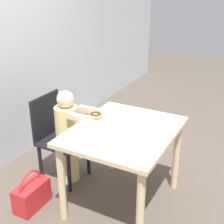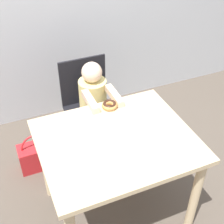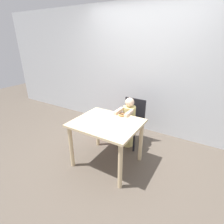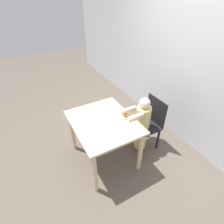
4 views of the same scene
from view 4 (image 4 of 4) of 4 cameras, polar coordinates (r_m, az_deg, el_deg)
The scene contains 8 objects.
ground_plane at distance 2.83m, azimuth -2.40°, elevation -14.55°, with size 12.00×12.00×0.00m, color brown.
wall_back at distance 2.87m, azimuth 23.41°, elevation 14.12°, with size 8.00×0.05×2.50m.
dining_table at distance 2.39m, azimuth -2.75°, elevation -5.16°, with size 0.96×0.80×0.73m.
chair at distance 2.78m, azimuth 11.63°, elevation -3.68°, with size 0.40×0.40×0.85m.
child_figure at distance 2.70m, azimuth 9.71°, elevation -3.92°, with size 0.24×0.45×0.93m.
donut at distance 2.37m, azimuth 4.94°, elevation -1.35°, with size 0.11×0.11×0.04m.
napkin at distance 2.27m, azimuth -0.64°, elevation -3.90°, with size 0.32×0.32×0.00m.
handbag at distance 3.25m, azimuth 4.63°, elevation -3.55°, with size 0.33×0.17×0.36m.
Camera 4 is at (1.64, -0.78, 2.17)m, focal length 28.00 mm.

